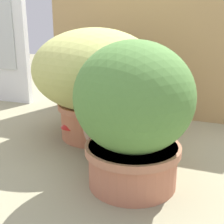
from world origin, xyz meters
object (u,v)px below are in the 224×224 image
cat (118,128)px  leafy_planter (134,112)px  mushroom_ornament_red (73,124)px  mushroom_ornament_pink (80,126)px  grass_planter (95,77)px

cat → leafy_planter: bearing=-56.3°
mushroom_ornament_red → mushroom_ornament_pink: 0.04m
cat → mushroom_ornament_red: bearing=160.9°
grass_planter → leafy_planter: 0.45m
leafy_planter → mushroom_ornament_red: size_ratio=3.90×
cat → mushroom_ornament_pink: 0.22m
grass_planter → mushroom_ornament_red: size_ratio=4.58×
grass_planter → mushroom_ornament_red: grass_planter is taller
cat → mushroom_ornament_red: (-0.24, 0.08, -0.04)m
leafy_planter → mushroom_ornament_pink: bearing=142.0°
cat → grass_planter: bearing=133.4°
mushroom_ornament_red → mushroom_ornament_pink: (0.04, -0.00, -0.01)m
mushroom_ornament_pink → grass_planter: bearing=73.0°
mushroom_ornament_red → mushroom_ornament_pink: bearing=-3.9°
cat → mushroom_ornament_red: cat is taller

